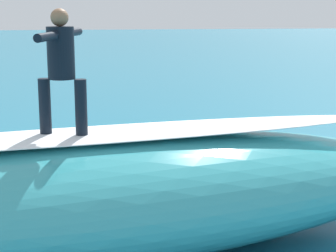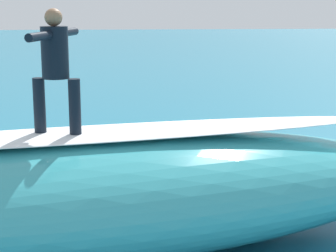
% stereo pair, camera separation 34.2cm
% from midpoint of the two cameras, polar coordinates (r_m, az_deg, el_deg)
% --- Properties ---
extents(ground_plane, '(120.00, 120.00, 0.00)m').
position_cam_midpoint_polar(ground_plane, '(10.51, -1.46, -6.40)').
color(ground_plane, teal).
extents(wave_crest, '(9.97, 4.75, 1.59)m').
position_cam_midpoint_polar(wave_crest, '(7.91, -6.20, -6.71)').
color(wave_crest, teal).
rests_on(wave_crest, ground_plane).
extents(wave_foam_lip, '(8.19, 2.58, 0.08)m').
position_cam_midpoint_polar(wave_foam_lip, '(7.68, -6.34, -0.80)').
color(wave_foam_lip, white).
rests_on(wave_foam_lip, wave_crest).
extents(surfboard_riding, '(2.08, 1.01, 0.07)m').
position_cam_midpoint_polar(surfboard_riding, '(7.63, -9.38, -1.01)').
color(surfboard_riding, '#33B2D1').
rests_on(surfboard_riding, wave_crest).
extents(surfer_riding, '(0.61, 1.47, 1.58)m').
position_cam_midpoint_polar(surfer_riding, '(7.47, -9.63, 6.16)').
color(surfer_riding, black).
rests_on(surfer_riding, surfboard_riding).
extents(surfboard_paddling, '(2.34, 1.14, 0.08)m').
position_cam_midpoint_polar(surfboard_paddling, '(12.55, 7.26, -3.22)').
color(surfboard_paddling, '#E0563D').
rests_on(surfboard_paddling, ground_plane).
extents(surfer_paddling, '(1.72, 0.71, 0.31)m').
position_cam_midpoint_polar(surfer_paddling, '(12.44, 6.74, -2.50)').
color(surfer_paddling, black).
rests_on(surfer_paddling, surfboard_paddling).
extents(foam_patch_near, '(1.45, 1.47, 0.13)m').
position_cam_midpoint_polar(foam_patch_near, '(8.18, -5.32, -11.52)').
color(foam_patch_near, white).
rests_on(foam_patch_near, ground_plane).
extents(foam_patch_mid, '(0.70, 0.72, 0.11)m').
position_cam_midpoint_polar(foam_patch_mid, '(8.88, 9.22, -9.74)').
color(foam_patch_mid, white).
rests_on(foam_patch_mid, ground_plane).
extents(foam_patch_far, '(1.25, 1.23, 0.11)m').
position_cam_midpoint_polar(foam_patch_far, '(12.45, -9.11, -3.33)').
color(foam_patch_far, white).
rests_on(foam_patch_far, ground_plane).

